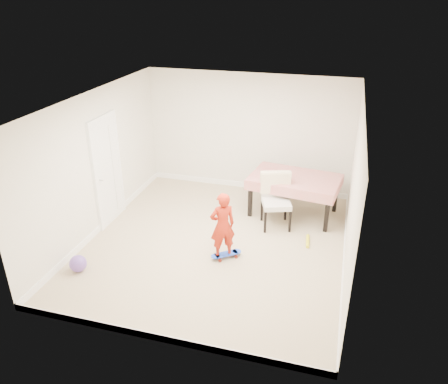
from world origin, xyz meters
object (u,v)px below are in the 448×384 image
(dining_table, at_px, (294,196))
(balloon, at_px, (78,264))
(child, at_px, (223,227))
(skateboard, at_px, (226,255))
(dining_chair, at_px, (276,202))

(dining_table, height_order, balloon, dining_table)
(balloon, bearing_deg, child, 25.08)
(skateboard, distance_m, child, 0.56)
(skateboard, bearing_deg, child, 153.73)
(skateboard, relative_size, child, 0.46)
(dining_table, relative_size, balloon, 6.14)
(dining_chair, height_order, skateboard, dining_chair)
(skateboard, bearing_deg, dining_chair, 26.91)
(child, height_order, balloon, child)
(dining_table, distance_m, dining_chair, 0.66)
(dining_chair, distance_m, child, 1.48)
(child, bearing_deg, skateboard, 157.68)
(dining_table, bearing_deg, dining_chair, -105.06)
(dining_chair, bearing_deg, dining_table, 48.07)
(dining_table, bearing_deg, child, -108.19)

